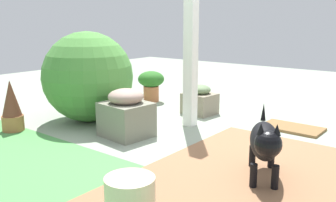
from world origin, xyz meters
The scene contains 10 objects.
ground_plane centered at (0.00, 0.00, 0.00)m, with size 12.00×12.00×0.00m, color gray.
brick_path centered at (-0.94, 0.76, 0.01)m, with size 1.80×2.40×0.02m, color #916544.
porch_pillar centered at (0.40, -0.25, 1.03)m, with size 0.12×0.12×2.06m, color white.
stone_planter_nearest centered at (0.62, -0.78, 0.18)m, with size 0.42×0.37×0.38m.
stone_planter_mid centered at (0.70, 0.49, 0.24)m, with size 0.52×0.48×0.51m.
round_shrub centered at (1.49, 0.33, 0.54)m, with size 1.07×1.07×1.07m, color #48873A.
terracotta_pot_spiky centered at (1.81, 1.13, 0.27)m, with size 0.23×0.23×0.57m.
terracotta_pot_broad centered at (1.61, -0.96, 0.28)m, with size 0.39×0.39×0.45m.
dog centered at (-0.91, 0.67, 0.32)m, with size 0.51×0.77×0.55m.
doormat centered at (-0.59, -0.83, 0.01)m, with size 0.65×0.38×0.03m, color brown.
Camera 1 is at (-1.99, 3.19, 1.21)m, focal length 40.03 mm.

